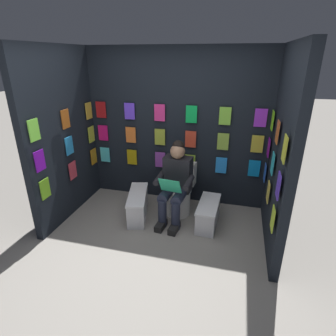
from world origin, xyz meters
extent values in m
plane|color=gray|center=(0.00, 0.00, 0.00)|extent=(30.00, 30.00, 0.00)
cube|color=black|center=(0.00, -1.65, 1.22)|extent=(2.96, 0.10, 2.44)
cube|color=#4ACFDE|center=(1.25, -1.57, 0.69)|extent=(0.17, 0.01, 0.26)
cube|color=#AD900A|center=(0.75, -1.57, 0.69)|extent=(0.17, 0.01, 0.26)
cube|color=purple|center=(0.25, -1.57, 0.69)|extent=(0.17, 0.01, 0.26)
cube|color=#99C737|center=(-0.25, -1.57, 0.69)|extent=(0.17, 0.01, 0.26)
cube|color=#1F84EB|center=(-0.75, -1.57, 0.69)|extent=(0.17, 0.01, 0.26)
cube|color=#0976BD|center=(-1.25, -1.57, 0.69)|extent=(0.17, 0.01, 0.26)
cube|color=#D3136A|center=(1.25, -1.57, 1.08)|extent=(0.17, 0.01, 0.26)
cube|color=orange|center=(0.75, -1.57, 1.08)|extent=(0.17, 0.01, 0.26)
cube|color=#98A72C|center=(0.25, -1.57, 1.08)|extent=(0.17, 0.01, 0.26)
cube|color=red|center=(-0.25, -1.57, 1.08)|extent=(0.17, 0.01, 0.26)
cube|color=#86AD38|center=(-0.75, -1.57, 1.08)|extent=(0.17, 0.01, 0.26)
cube|color=gold|center=(-1.25, -1.57, 1.08)|extent=(0.17, 0.01, 0.26)
cube|color=#A31419|center=(1.25, -1.57, 1.47)|extent=(0.17, 0.01, 0.26)
cube|color=#643CF1|center=(0.75, -1.57, 1.47)|extent=(0.17, 0.01, 0.26)
cube|color=#E12C82|center=(0.25, -1.57, 1.47)|extent=(0.17, 0.01, 0.26)
cube|color=#0BAD47|center=(-0.25, -1.57, 1.47)|extent=(0.17, 0.01, 0.26)
cube|color=#7BC638|center=(-0.75, -1.57, 1.47)|extent=(0.17, 0.01, 0.26)
cube|color=purple|center=(-1.25, -1.57, 1.47)|extent=(0.17, 0.01, 0.26)
cube|color=black|center=(-1.48, -0.80, 1.22)|extent=(0.10, 1.60, 2.44)
cube|color=blue|center=(-1.39, -1.44, 0.69)|extent=(0.01, 0.17, 0.26)
cube|color=#E2C84A|center=(-1.39, -0.80, 0.69)|extent=(0.01, 0.17, 0.26)
cube|color=#B9DC32|center=(-1.39, -0.17, 0.69)|extent=(0.01, 0.17, 0.26)
cube|color=purple|center=(-1.39, -1.44, 1.08)|extent=(0.01, 0.17, 0.26)
cube|color=#28ADBF|center=(-1.39, -0.80, 1.08)|extent=(0.01, 0.17, 0.26)
cube|color=#5233C3|center=(-1.39, -0.17, 1.08)|extent=(0.01, 0.17, 0.26)
cube|color=#7EE819|center=(-1.39, -1.44, 1.47)|extent=(0.01, 0.17, 0.26)
cube|color=#C25B26|center=(-1.39, -0.80, 1.47)|extent=(0.01, 0.17, 0.26)
cube|color=gold|center=(-1.39, -0.17, 1.47)|extent=(0.01, 0.17, 0.26)
cube|color=black|center=(1.48, -0.80, 1.22)|extent=(0.10, 1.60, 2.44)
cube|color=#64A521|center=(1.39, -0.17, 0.69)|extent=(0.01, 0.17, 0.26)
cube|color=#C83B4C|center=(1.39, -0.80, 0.69)|extent=(0.01, 0.17, 0.26)
cube|color=#C57D17|center=(1.39, -1.44, 0.69)|extent=(0.01, 0.17, 0.26)
cube|color=#7113B1|center=(1.39, -0.17, 1.08)|extent=(0.01, 0.17, 0.26)
cube|color=#288ED9|center=(1.39, -0.80, 1.08)|extent=(0.01, 0.17, 0.26)
cube|color=#A4C033|center=(1.39, -1.44, 1.08)|extent=(0.01, 0.17, 0.26)
cube|color=#80E545|center=(1.39, -0.17, 1.47)|extent=(0.01, 0.17, 0.26)
cube|color=#AF571C|center=(1.39, -0.80, 1.47)|extent=(0.01, 0.17, 0.26)
cube|color=gold|center=(1.39, -1.44, 1.47)|extent=(0.01, 0.17, 0.26)
cylinder|color=white|center=(-0.16, -1.12, 0.20)|extent=(0.38, 0.38, 0.40)
cylinder|color=white|center=(-0.16, -1.12, 0.41)|extent=(0.41, 0.41, 0.02)
cube|color=white|center=(-0.18, -1.38, 0.58)|extent=(0.40, 0.22, 0.36)
cylinder|color=white|center=(-0.18, -1.29, 0.58)|extent=(0.39, 0.11, 0.39)
cube|color=black|center=(-0.16, -1.09, 0.68)|extent=(0.42, 0.26, 0.52)
sphere|color=tan|center=(-0.16, -1.06, 1.04)|extent=(0.21, 0.21, 0.21)
sphere|color=black|center=(-0.16, -1.09, 1.11)|extent=(0.17, 0.17, 0.17)
cylinder|color=#23283D|center=(-0.24, -0.88, 0.44)|extent=(0.19, 0.41, 0.15)
cylinder|color=#23283D|center=(-0.04, -0.90, 0.44)|extent=(0.19, 0.41, 0.15)
cylinder|color=#23283D|center=(-0.22, -0.70, 0.21)|extent=(0.12, 0.12, 0.42)
cylinder|color=#23283D|center=(-0.02, -0.72, 0.21)|extent=(0.12, 0.12, 0.42)
cube|color=black|center=(-0.21, -0.64, 0.04)|extent=(0.14, 0.27, 0.09)
cube|color=black|center=(-0.02, -0.66, 0.04)|extent=(0.14, 0.27, 0.09)
cylinder|color=black|center=(-0.36, -0.89, 0.66)|extent=(0.11, 0.32, 0.13)
cylinder|color=black|center=(0.08, -0.94, 0.66)|extent=(0.11, 0.32, 0.13)
cube|color=#32CD8E|center=(-0.12, -0.75, 0.64)|extent=(0.31, 0.16, 0.23)
cube|color=silver|center=(-0.65, -0.94, 0.16)|extent=(0.28, 0.67, 0.32)
cube|color=white|center=(-0.65, -0.94, 0.33)|extent=(0.30, 0.70, 0.03)
cube|color=silver|center=(0.41, -0.90, 0.18)|extent=(0.42, 0.79, 0.35)
cube|color=white|center=(0.41, -0.90, 0.37)|extent=(0.45, 0.82, 0.03)
camera|label=1|loc=(-0.94, 2.50, 2.29)|focal=29.29mm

